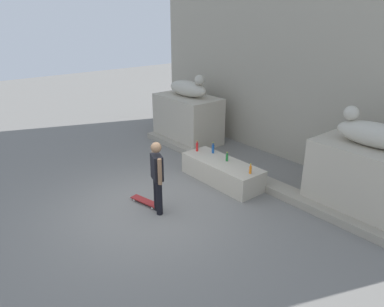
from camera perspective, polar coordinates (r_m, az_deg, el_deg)
ground_plane at (r=8.39m, az=-6.57°, el=-8.66°), size 40.00×40.00×0.00m
facade_wall at (r=10.92m, az=16.87°, el=16.35°), size 11.49×0.60×6.74m
pedestal_left at (r=12.36m, az=-0.67°, el=5.54°), size 2.28×1.36×1.57m
pedestal_right at (r=8.71m, az=25.93°, el=-3.84°), size 2.28×1.36×1.57m
statue_reclining_left at (r=12.08m, az=-0.57°, el=10.39°), size 1.64×0.70×0.78m
statue_reclining_right at (r=8.36m, az=26.89°, el=2.89°), size 1.63×0.67×0.78m
ledge_block at (r=9.49m, az=4.76°, el=-2.86°), size 2.33×0.87×0.57m
skater at (r=7.80m, az=-5.57°, el=-3.39°), size 0.52×0.30×1.67m
skateboard at (r=8.56m, az=-7.47°, el=-7.53°), size 0.82×0.37×0.08m
bottle_green at (r=9.39m, az=5.59°, el=-0.62°), size 0.07×0.07×0.25m
bottle_blue at (r=9.88m, az=3.37°, el=0.79°), size 0.07×0.07×0.31m
bottle_orange at (r=8.73m, az=9.29°, el=-2.56°), size 0.06×0.06×0.26m
bottle_red at (r=10.00m, az=0.81°, el=1.07°), size 0.07×0.07×0.31m
stair_step at (r=10.00m, az=7.40°, el=-2.89°), size 8.51×0.50×0.19m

